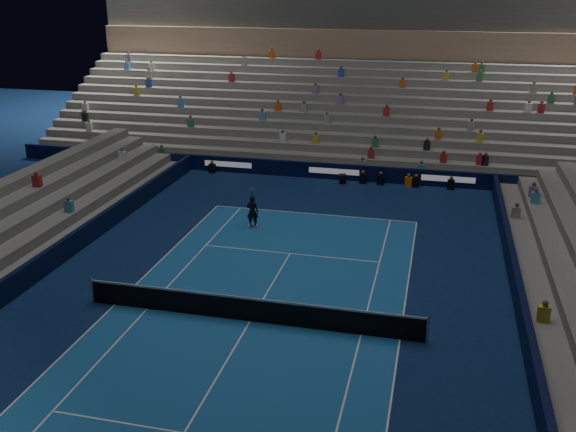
# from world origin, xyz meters

# --- Properties ---
(ground) EXTENTS (90.00, 90.00, 0.00)m
(ground) POSITION_xyz_m (0.00, 0.00, 0.00)
(ground) COLOR #0C1F48
(ground) RESTS_ON ground
(court_surface) EXTENTS (10.97, 23.77, 0.01)m
(court_surface) POSITION_xyz_m (0.00, 0.00, 0.01)
(court_surface) COLOR #1B5897
(court_surface) RESTS_ON ground
(sponsor_barrier_far) EXTENTS (44.00, 0.25, 1.00)m
(sponsor_barrier_far) POSITION_xyz_m (0.00, 18.50, 0.50)
(sponsor_barrier_far) COLOR black
(sponsor_barrier_far) RESTS_ON ground
(sponsor_barrier_east) EXTENTS (0.25, 37.00, 1.00)m
(sponsor_barrier_east) POSITION_xyz_m (9.70, 0.00, 0.50)
(sponsor_barrier_east) COLOR black
(sponsor_barrier_east) RESTS_ON ground
(sponsor_barrier_west) EXTENTS (0.25, 37.00, 1.00)m
(sponsor_barrier_west) POSITION_xyz_m (-9.70, 0.00, 0.50)
(sponsor_barrier_west) COLOR black
(sponsor_barrier_west) RESTS_ON ground
(grandstand_main) EXTENTS (44.00, 15.20, 11.20)m
(grandstand_main) POSITION_xyz_m (0.00, 27.90, 3.38)
(grandstand_main) COLOR slate
(grandstand_main) RESTS_ON ground
(tennis_net) EXTENTS (12.90, 0.10, 1.10)m
(tennis_net) POSITION_xyz_m (0.00, 0.00, 0.50)
(tennis_net) COLOR #B2B2B7
(tennis_net) RESTS_ON ground
(tennis_player) EXTENTS (0.63, 0.43, 1.67)m
(tennis_player) POSITION_xyz_m (-2.64, 9.28, 0.83)
(tennis_player) COLOR black
(tennis_player) RESTS_ON ground
(broadcast_camera) EXTENTS (0.51, 0.90, 0.54)m
(broadcast_camera) POSITION_xyz_m (0.65, 17.76, 0.28)
(broadcast_camera) COLOR black
(broadcast_camera) RESTS_ON ground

